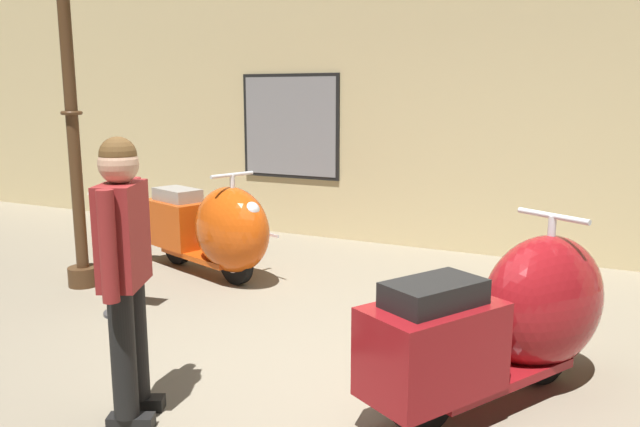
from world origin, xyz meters
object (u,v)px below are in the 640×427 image
at_px(scooter_1, 513,318).
at_px(visitor_1, 124,261).
at_px(scooter_0, 214,229).
at_px(info_stanchion, 118,264).
at_px(lamppost, 72,125).

relative_size(scooter_1, visitor_1, 1.14).
height_order(scooter_0, info_stanchion, scooter_0).
distance_m(lamppost, visitor_1, 2.79).
bearing_deg(scooter_0, info_stanchion, -74.26).
xyz_separation_m(scooter_1, visitor_1, (-1.82, -1.19, 0.41)).
height_order(scooter_0, scooter_1, scooter_1).
relative_size(lamppost, visitor_1, 1.93).
bearing_deg(scooter_1, visitor_1, 152.17).
xyz_separation_m(scooter_0, lamppost, (-0.94, -0.79, 1.02)).
distance_m(scooter_0, info_stanchion, 1.23).
bearing_deg(scooter_0, scooter_1, -3.84).
bearing_deg(scooter_0, lamppost, -121.24).
xyz_separation_m(scooter_1, lamppost, (-3.97, 0.49, 1.01)).
bearing_deg(info_stanchion, scooter_1, -0.99).
bearing_deg(scooter_1, info_stanchion, 118.03).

